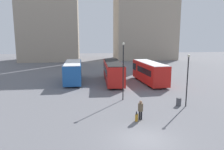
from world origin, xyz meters
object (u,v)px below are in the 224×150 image
at_px(bus_0, 73,71).
at_px(lamp_post_0, 188,76).
at_px(suitcase, 137,118).
at_px(trash_bin, 179,102).
at_px(lamp_post_1, 123,67).
at_px(bus_2, 149,72).
at_px(bus_1, 113,71).
at_px(traveler, 141,108).

bearing_deg(bus_0, lamp_post_0, -139.20).
height_order(suitcase, trash_bin, suitcase).
bearing_deg(lamp_post_0, suitcase, -151.36).
bearing_deg(lamp_post_1, bus_2, 56.64).
bearing_deg(bus_2, bus_1, 74.57).
xyz_separation_m(bus_2, trash_bin, (-0.26, -11.65, -1.34)).
bearing_deg(bus_2, traveler, 156.44).
xyz_separation_m(bus_2, lamp_post_1, (-5.78, -8.77, 2.05)).
relative_size(bus_0, lamp_post_1, 1.40).
bearing_deg(bus_1, traveler, -176.49).
relative_size(bus_0, trash_bin, 10.88).
height_order(bus_2, trash_bin, bus_2).
bearing_deg(lamp_post_0, bus_2, 91.91).
bearing_deg(suitcase, trash_bin, -32.17).
xyz_separation_m(bus_0, lamp_post_0, (12.37, -14.09, 1.51)).
xyz_separation_m(suitcase, lamp_post_0, (6.12, 3.34, 2.92)).
bearing_deg(bus_0, trash_bin, -140.13).
xyz_separation_m(bus_1, bus_2, (5.64, -1.14, -0.01)).
xyz_separation_m(bus_2, traveler, (-5.31, -14.99, -0.73)).
bearing_deg(bus_2, trash_bin, 174.67).
bearing_deg(traveler, bus_2, 4.58).
xyz_separation_m(traveler, suitcase, (-0.41, -0.31, -0.72)).
distance_m(bus_0, trash_bin, 18.14).
distance_m(traveler, lamp_post_1, 6.82).
height_order(bus_0, bus_1, bus_1).
bearing_deg(trash_bin, bus_2, 88.71).
relative_size(traveler, lamp_post_1, 0.27).
xyz_separation_m(bus_0, trash_bin, (11.71, -13.78, -1.31)).
xyz_separation_m(bus_0, suitcase, (6.25, -17.43, -1.41)).
relative_size(bus_0, bus_1, 0.83).
height_order(bus_0, traveler, bus_0).
height_order(bus_1, traveler, bus_1).
bearing_deg(lamp_post_1, trash_bin, -27.55).
bearing_deg(bus_1, bus_0, 83.42).
distance_m(bus_0, lamp_post_0, 18.81).
distance_m(bus_0, bus_2, 12.16).
bearing_deg(suitcase, lamp_post_0, -37.28).
relative_size(traveler, lamp_post_0, 0.32).
relative_size(bus_0, suitcase, 10.13).
relative_size(bus_1, trash_bin, 13.17).
bearing_deg(traveler, bus_0, 45.36).
relative_size(suitcase, trash_bin, 1.07).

